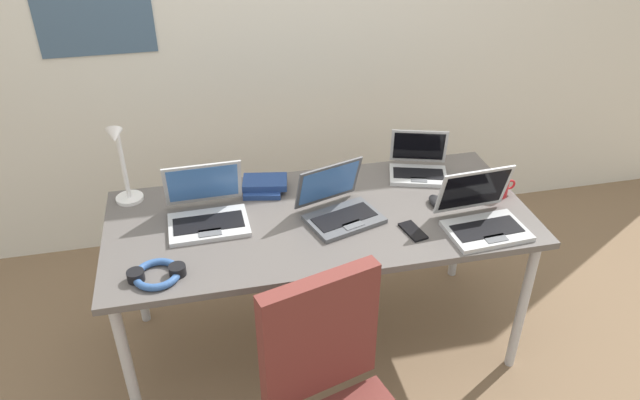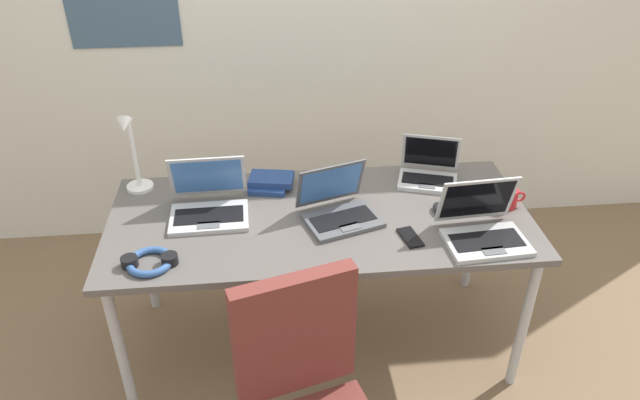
# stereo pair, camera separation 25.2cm
# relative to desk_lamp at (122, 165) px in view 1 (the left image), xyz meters

# --- Properties ---
(ground_plane) EXTENTS (12.00, 12.00, 0.00)m
(ground_plane) POSITION_rel_desk_lamp_xyz_m (0.80, -0.28, -0.94)
(ground_plane) COLOR #7A6047
(wall_back) EXTENTS (6.00, 0.13, 2.60)m
(wall_back) POSITION_rel_desk_lamp_xyz_m (0.80, 0.82, 0.36)
(wall_back) COLOR silver
(wall_back) RESTS_ON ground_plane
(desk) EXTENTS (1.80, 0.80, 0.74)m
(desk) POSITION_rel_desk_lamp_xyz_m (0.80, -0.28, -0.25)
(desk) COLOR #595451
(desk) RESTS_ON ground_plane
(desk_lamp) EXTENTS (0.12, 0.18, 0.40)m
(desk_lamp) POSITION_rel_desk_lamp_xyz_m (0.00, 0.00, 0.00)
(desk_lamp) COLOR white
(desk_lamp) RESTS_ON desk
(laptop_back_right) EXTENTS (0.33, 0.31, 0.24)m
(laptop_back_right) POSITION_rel_desk_lamp_xyz_m (0.33, -0.21, -0.15)
(laptop_back_right) COLOR #B7BABC
(laptop_back_right) RESTS_ON desk
(laptop_near_mouse) EXTENTS (0.37, 0.35, 0.22)m
(laptop_near_mouse) POSITION_rel_desk_lamp_xyz_m (0.88, -0.30, -0.15)
(laptop_near_mouse) COLOR #515459
(laptop_near_mouse) RESTS_ON desk
(laptop_front_left) EXTENTS (0.32, 0.29, 0.20)m
(laptop_front_left) POSITION_rel_desk_lamp_xyz_m (1.33, -0.03, -0.16)
(laptop_front_left) COLOR #B7BABC
(laptop_front_left) RESTS_ON desk
(laptop_near_lamp) EXTENTS (0.34, 0.30, 0.23)m
(laptop_near_lamp) POSITION_rel_desk_lamp_xyz_m (1.44, -0.50, -0.15)
(laptop_near_lamp) COLOR #B7BABC
(laptop_near_lamp) RESTS_ON desk
(computer_mouse) EXTENTS (0.06, 0.10, 0.03)m
(computer_mouse) POSITION_rel_desk_lamp_xyz_m (1.32, -0.30, -0.18)
(computer_mouse) COLOR black
(computer_mouse) RESTS_ON desk
(cell_phone) EXTENTS (0.09, 0.15, 0.01)m
(cell_phone) POSITION_rel_desk_lamp_xyz_m (1.15, -0.48, -0.19)
(cell_phone) COLOR black
(cell_phone) RESTS_ON desk
(headphones) EXTENTS (0.21, 0.18, 0.04)m
(headphones) POSITION_rel_desk_lamp_xyz_m (0.12, -0.54, -0.18)
(headphones) COLOR #335999
(headphones) RESTS_ON desk
(book_stack) EXTENTS (0.22, 0.18, 0.06)m
(book_stack) POSITION_rel_desk_lamp_xyz_m (0.60, -0.02, -0.17)
(book_stack) COLOR navy
(book_stack) RESTS_ON desk
(coffee_mug) EXTENTS (0.11, 0.08, 0.09)m
(coffee_mug) POSITION_rel_desk_lamp_xyz_m (1.63, -0.29, -0.15)
(coffee_mug) COLOR #B21E23
(coffee_mug) RESTS_ON desk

